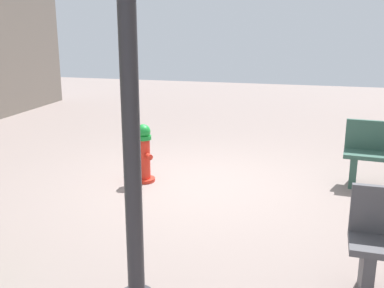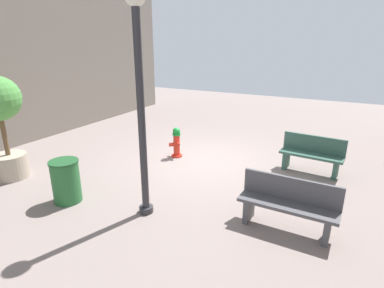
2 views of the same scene
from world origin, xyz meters
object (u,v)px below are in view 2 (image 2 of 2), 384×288
Objects in this scene: bench_near at (312,154)px; trash_bin at (66,181)px; planter_tree at (1,117)px; bench_far at (288,203)px; street_lamp at (140,83)px; fire_hydrant at (176,142)px.

trash_bin is (4.34, 4.01, -0.03)m from bench_near.
bench_far is at bearing -172.07° from planter_tree.
bench_far is at bearing 89.47° from bench_near.
trash_bin is at bearing 14.59° from bench_far.
bench_near is at bearing -137.29° from trash_bin.
bench_near is 4.90m from street_lamp.
trash_bin is at bearing 174.51° from planter_tree.
bench_far is (-3.62, 2.25, 0.06)m from fire_hydrant.
bench_near is 0.63× the size of planter_tree.
street_lamp is (2.61, 3.61, 2.05)m from bench_near.
fire_hydrant is at bearing -70.76° from street_lamp.
street_lamp is at bearing -177.33° from planter_tree.
fire_hydrant is 0.50× the size of bench_far.
bench_far is 0.70× the size of planter_tree.
fire_hydrant is 0.96× the size of trash_bin.
planter_tree reaches higher than trash_bin.
bench_far is 3.37m from street_lamp.
bench_near reaches higher than trash_bin.
trash_bin is at bearing 42.71° from bench_near.
planter_tree is 4.08m from street_lamp.
bench_near is at bearing -125.84° from street_lamp.
bench_near is 0.90× the size of bench_far.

